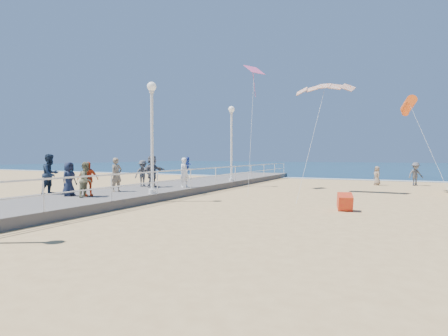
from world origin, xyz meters
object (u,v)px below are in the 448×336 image
at_px(spectator_6, 117,175).
at_px(beach_walker_a, 416,174).
at_px(spectator_5, 152,171).
at_px(lamp_post_mid, 152,125).
at_px(beach_walker_c, 377,176).
at_px(toddler_held, 188,165).
at_px(box_kite, 345,204).
at_px(spectator_7, 50,174).
at_px(spectator_3, 88,179).
at_px(lamp_post_far, 231,135).
at_px(spectator_1, 86,180).
at_px(spectator_2, 143,173).
at_px(spectator_4, 69,179).
at_px(woman_holding_toddler, 185,173).

bearing_deg(spectator_6, beach_walker_a, -33.87).
bearing_deg(beach_walker_a, spectator_5, -170.39).
relative_size(lamp_post_mid, spectator_5, 2.89).
bearing_deg(beach_walker_c, spectator_6, -66.39).
relative_size(toddler_held, box_kite, 1.49).
height_order(spectator_6, spectator_7, spectator_7).
distance_m(spectator_3, beach_walker_a, 22.62).
bearing_deg(box_kite, lamp_post_far, 122.38).
bearing_deg(spectator_7, lamp_post_mid, -69.22).
relative_size(toddler_held, spectator_7, 0.47).
bearing_deg(lamp_post_mid, lamp_post_far, 90.00).
height_order(spectator_1, box_kite, spectator_1).
bearing_deg(spectator_5, box_kite, -95.18).
bearing_deg(spectator_2, beach_walker_a, -22.09).
distance_m(spectator_3, spectator_4, 0.92).
bearing_deg(spectator_6, spectator_4, 174.80).
bearing_deg(beach_walker_a, spectator_4, -162.02).
bearing_deg(spectator_6, lamp_post_far, -5.82).
bearing_deg(spectator_5, spectator_4, 176.97).
distance_m(lamp_post_far, spectator_6, 9.67).
relative_size(toddler_held, spectator_4, 0.58).
bearing_deg(lamp_post_mid, spectator_4, -136.63).
relative_size(woman_holding_toddler, spectator_2, 1.09).
xyz_separation_m(spectator_4, beach_walker_a, (14.50, 18.33, -0.30)).
height_order(spectator_7, beach_walker_c, spectator_7).
height_order(spectator_4, beach_walker_a, spectator_4).
xyz_separation_m(spectator_3, spectator_6, (-0.34, 2.14, 0.09)).
xyz_separation_m(spectator_7, box_kite, (12.77, 3.46, -1.05)).
xyz_separation_m(spectator_1, spectator_2, (-1.22, 5.29, 0.01)).
distance_m(lamp_post_mid, spectator_5, 4.14).
bearing_deg(lamp_post_far, spectator_7, -109.78).
xyz_separation_m(lamp_post_far, spectator_7, (-4.09, -11.38, -2.31)).
height_order(lamp_post_far, spectator_2, lamp_post_far).
xyz_separation_m(lamp_post_far, spectator_1, (-1.66, -11.48, -2.49)).
distance_m(lamp_post_mid, spectator_4, 4.45).
bearing_deg(toddler_held, box_kite, -84.23).
relative_size(toddler_held, spectator_2, 0.58).
xyz_separation_m(spectator_2, spectator_4, (0.20, -5.34, -0.01)).
height_order(spectator_2, box_kite, spectator_2).
xyz_separation_m(spectator_3, spectator_5, (-0.29, 4.96, 0.15)).
relative_size(lamp_post_mid, spectator_1, 3.47).
distance_m(toddler_held, spectator_3, 6.04).
distance_m(spectator_1, box_kite, 10.96).
xyz_separation_m(spectator_7, beach_walker_c, (13.34, 17.32, -0.63)).
relative_size(lamp_post_far, spectator_3, 3.47).
relative_size(lamp_post_far, beach_walker_a, 3.09).
relative_size(spectator_4, beach_walker_a, 0.89).
bearing_deg(box_kite, spectator_4, -177.60).
height_order(spectator_4, box_kite, spectator_4).
distance_m(spectator_1, beach_walker_c, 20.56).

